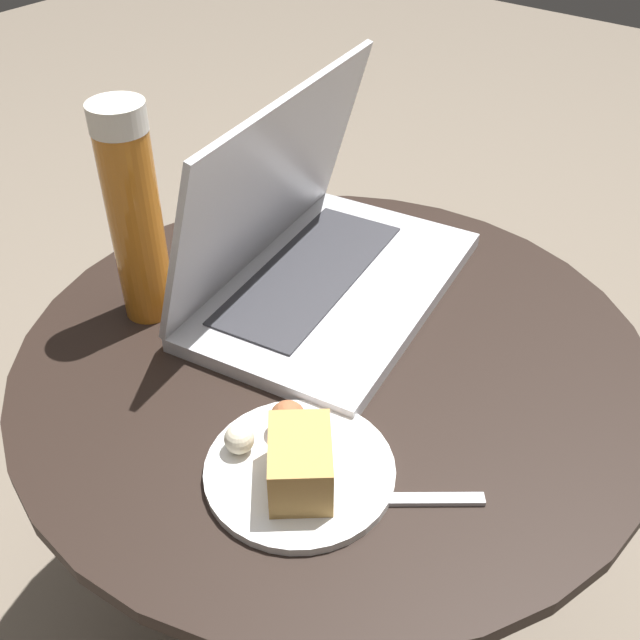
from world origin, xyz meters
The scene contains 6 objects.
ground_plane centered at (0.00, 0.00, 0.00)m, with size 6.00×6.00×0.00m, color #726656.
table centered at (0.00, 0.00, 0.39)m, with size 0.70×0.70×0.50m.
laptop centered at (0.08, 0.09, 0.55)m, with size 0.40×0.29×0.24m.
beer_glass centered at (-0.07, 0.21, 0.62)m, with size 0.06×0.06×0.25m.
snack_plate centered at (-0.16, -0.08, 0.51)m, with size 0.18×0.18×0.06m.
fork centered at (-0.15, -0.14, 0.50)m, with size 0.14×0.17×0.00m.
Camera 1 is at (-0.50, -0.37, 1.03)m, focal length 42.00 mm.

